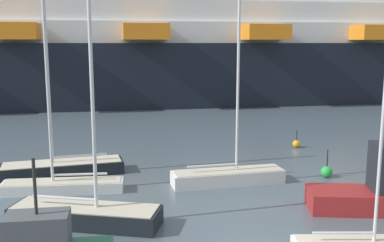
{
  "coord_description": "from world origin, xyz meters",
  "views": [
    {
      "loc": [
        -4.72,
        -14.26,
        7.54
      ],
      "look_at": [
        0.0,
        17.37,
        1.95
      ],
      "focal_mm": 42.13,
      "sensor_mm": 36.0,
      "label": 1
    }
  ],
  "objects": [
    {
      "name": "cruise_ship",
      "position": [
        10.79,
        45.93,
        7.72
      ],
      "size": [
        136.4,
        23.97,
        24.07
      ],
      "rotation": [
        0.0,
        0.0,
        0.02
      ],
      "color": "black",
      "rests_on": "ground_plane"
    },
    {
      "name": "channel_buoy_0",
      "position": [
        6.45,
        8.92,
        0.33
      ],
      "size": [
        0.65,
        0.65,
        1.62
      ],
      "color": "green",
      "rests_on": "ground_plane"
    },
    {
      "name": "sailboat_4",
      "position": [
        0.65,
        8.59,
        0.58
      ],
      "size": [
        6.17,
        1.94,
        11.9
      ],
      "rotation": [
        0.0,
        0.0,
        0.08
      ],
      "color": "white",
      "rests_on": "ground_plane"
    },
    {
      "name": "sailboat_3",
      "position": [
        -8.41,
        11.69,
        0.57
      ],
      "size": [
        7.04,
        2.77,
        12.24
      ],
      "rotation": [
        0.0,
        0.0,
        3.28
      ],
      "color": "black",
      "rests_on": "ground_plane"
    },
    {
      "name": "sailboat_1",
      "position": [
        -6.49,
        4.08,
        0.52
      ],
      "size": [
        6.53,
        3.64,
        10.14
      ],
      "rotation": [
        0.0,
        0.0,
        -0.32
      ],
      "color": "black",
      "rests_on": "ground_plane"
    },
    {
      "name": "sailboat_2",
      "position": [
        -8.01,
        8.56,
        0.49
      ],
      "size": [
        6.15,
        1.62,
        9.93
      ],
      "rotation": [
        0.0,
        0.0,
        3.1
      ],
      "color": "white",
      "rests_on": "ground_plane"
    },
    {
      "name": "channel_buoy_1",
      "position": [
        7.5,
        16.17,
        0.29
      ],
      "size": [
        0.55,
        0.55,
        1.31
      ],
      "color": "orange",
      "rests_on": "ground_plane"
    }
  ]
}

